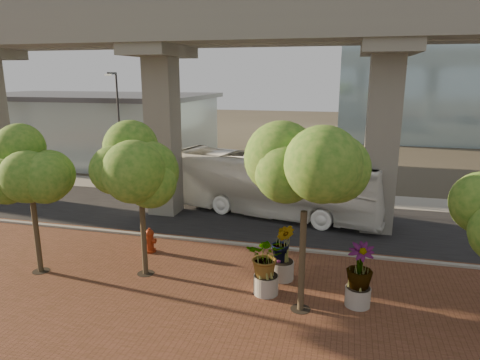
# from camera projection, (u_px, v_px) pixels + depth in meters

# --- Properties ---
(ground) EXTENTS (160.00, 160.00, 0.00)m
(ground) POSITION_uv_depth(u_px,v_px,m) (257.00, 233.00, 22.38)
(ground) COLOR #3A362A
(ground) RESTS_ON ground
(brick_plaza) EXTENTS (70.00, 13.00, 0.06)m
(brick_plaza) POSITION_uv_depth(u_px,v_px,m) (209.00, 311.00, 14.84)
(brick_plaza) COLOR brown
(brick_plaza) RESTS_ON ground
(asphalt_road) EXTENTS (90.00, 8.00, 0.04)m
(asphalt_road) POSITION_uv_depth(u_px,v_px,m) (264.00, 220.00, 24.26)
(asphalt_road) COLOR black
(asphalt_road) RESTS_ON ground
(curb_strip) EXTENTS (70.00, 0.25, 0.16)m
(curb_strip) POSITION_uv_depth(u_px,v_px,m) (248.00, 245.00, 20.48)
(curb_strip) COLOR gray
(curb_strip) RESTS_ON ground
(far_sidewalk) EXTENTS (90.00, 3.00, 0.06)m
(far_sidewalk) POSITION_uv_depth(u_px,v_px,m) (280.00, 195.00, 29.43)
(far_sidewalk) COLOR gray
(far_sidewalk) RESTS_ON ground
(transit_viaduct) EXTENTS (72.00, 5.60, 12.40)m
(transit_viaduct) POSITION_uv_depth(u_px,v_px,m) (266.00, 89.00, 22.53)
(transit_viaduct) COLOR gray
(transit_viaduct) RESTS_ON ground
(station_pavilion) EXTENTS (23.00, 13.00, 6.30)m
(station_pavilion) POSITION_uv_depth(u_px,v_px,m) (91.00, 126.00, 41.49)
(station_pavilion) COLOR silver
(station_pavilion) RESTS_ON ground
(transit_bus) EXTENTS (13.50, 5.80, 3.66)m
(transit_bus) POSITION_uv_depth(u_px,v_px,m) (271.00, 184.00, 24.92)
(transit_bus) COLOR white
(transit_bus) RESTS_ON ground
(fire_hydrant) EXTENTS (0.58, 0.52, 1.15)m
(fire_hydrant) POSITION_uv_depth(u_px,v_px,m) (150.00, 240.00, 19.67)
(fire_hydrant) COLOR maroon
(fire_hydrant) RESTS_ON ground
(planter_front) EXTENTS (2.06, 2.06, 2.27)m
(planter_front) POSITION_uv_depth(u_px,v_px,m) (266.00, 259.00, 15.68)
(planter_front) COLOR gray
(planter_front) RESTS_ON ground
(planter_right) EXTENTS (2.17, 2.17, 2.32)m
(planter_right) POSITION_uv_depth(u_px,v_px,m) (360.00, 269.00, 14.84)
(planter_right) COLOR #ACA79B
(planter_right) RESTS_ON ground
(planter_left) EXTENTS (2.13, 2.13, 2.34)m
(planter_left) POSITION_uv_depth(u_px,v_px,m) (282.00, 245.00, 16.83)
(planter_left) COLOR #AEA99D
(planter_left) RESTS_ON ground
(street_tree_far_west) EXTENTS (3.70, 3.70, 6.13)m
(street_tree_far_west) POSITION_uv_depth(u_px,v_px,m) (29.00, 168.00, 16.78)
(street_tree_far_west) COLOR #4B3E2B
(street_tree_far_west) RESTS_ON ground
(street_tree_near_west) EXTENTS (3.83, 3.83, 6.13)m
(street_tree_near_west) POSITION_uv_depth(u_px,v_px,m) (140.00, 170.00, 16.58)
(street_tree_near_west) COLOR #4B3E2B
(street_tree_near_west) RESTS_ON ground
(street_tree_near_east) EXTENTS (4.14, 4.14, 6.69)m
(street_tree_near_east) POSITION_uv_depth(u_px,v_px,m) (305.00, 176.00, 13.78)
(street_tree_near_east) COLOR #4B3E2B
(street_tree_near_east) RESTS_ON ground
(streetlamp_west) EXTENTS (0.41, 1.19, 8.19)m
(streetlamp_west) POSITION_uv_depth(u_px,v_px,m) (118.00, 122.00, 30.50)
(streetlamp_west) COLOR #2E2E33
(streetlamp_west) RESTS_ON ground
(streetlamp_east) EXTENTS (0.43, 1.25, 8.65)m
(streetlamp_east) POSITION_uv_depth(u_px,v_px,m) (396.00, 126.00, 25.65)
(streetlamp_east) COLOR #2D2D32
(streetlamp_east) RESTS_ON ground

